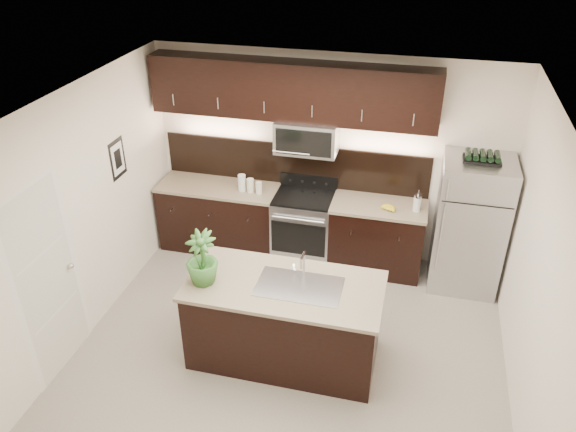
# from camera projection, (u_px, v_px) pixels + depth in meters

# --- Properties ---
(ground) EXTENTS (4.50, 4.50, 0.00)m
(ground) POSITION_uv_depth(u_px,v_px,m) (292.00, 344.00, 6.15)
(ground) COLOR gray
(ground) RESTS_ON ground
(room_walls) EXTENTS (4.52, 4.02, 2.71)m
(room_walls) POSITION_uv_depth(u_px,v_px,m) (280.00, 210.00, 5.29)
(room_walls) COLOR silver
(room_walls) RESTS_ON ground
(counter_run) EXTENTS (3.51, 0.65, 0.94)m
(counter_run) POSITION_uv_depth(u_px,v_px,m) (288.00, 225.00, 7.43)
(counter_run) COLOR black
(counter_run) RESTS_ON ground
(upper_fixtures) EXTENTS (3.49, 0.40, 1.66)m
(upper_fixtures) POSITION_uv_depth(u_px,v_px,m) (294.00, 100.00, 6.71)
(upper_fixtures) COLOR black
(upper_fixtures) RESTS_ON counter_run
(island) EXTENTS (1.96, 0.96, 0.94)m
(island) POSITION_uv_depth(u_px,v_px,m) (285.00, 321.00, 5.77)
(island) COLOR black
(island) RESTS_ON ground
(sink_faucet) EXTENTS (0.84, 0.50, 0.28)m
(sink_faucet) POSITION_uv_depth(u_px,v_px,m) (299.00, 285.00, 5.51)
(sink_faucet) COLOR silver
(sink_faucet) RESTS_ON island
(refrigerator) EXTENTS (0.81, 0.73, 1.68)m
(refrigerator) POSITION_uv_depth(u_px,v_px,m) (470.00, 225.00, 6.72)
(refrigerator) COLOR #B2B2B7
(refrigerator) RESTS_ON ground
(wine_rack) EXTENTS (0.41, 0.26, 0.10)m
(wine_rack) POSITION_uv_depth(u_px,v_px,m) (482.00, 157.00, 6.28)
(wine_rack) COLOR black
(wine_rack) RESTS_ON refrigerator
(plant) EXTENTS (0.39, 0.39, 0.57)m
(plant) POSITION_uv_depth(u_px,v_px,m) (202.00, 258.00, 5.44)
(plant) COLOR #326528
(plant) RESTS_ON island
(canisters) EXTENTS (0.33, 0.12, 0.22)m
(canisters) POSITION_uv_depth(u_px,v_px,m) (248.00, 185.00, 7.20)
(canisters) COLOR silver
(canisters) RESTS_ON counter_run
(french_press) EXTENTS (0.10, 0.10, 0.28)m
(french_press) POSITION_uv_depth(u_px,v_px,m) (417.00, 203.00, 6.76)
(french_press) COLOR silver
(french_press) RESTS_ON counter_run
(bananas) EXTENTS (0.23, 0.21, 0.06)m
(bananas) POSITION_uv_depth(u_px,v_px,m) (386.00, 206.00, 6.85)
(bananas) COLOR gold
(bananas) RESTS_ON counter_run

